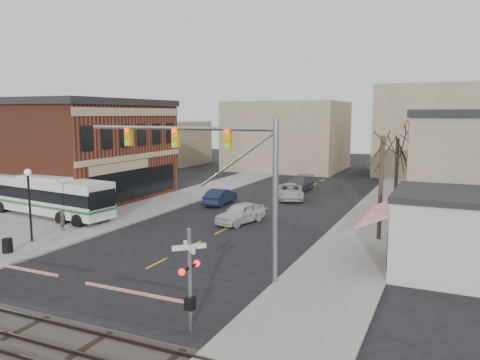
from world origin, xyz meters
name	(u,v)px	position (x,y,z in m)	size (l,w,h in m)	color
ground	(134,275)	(0.00, 0.00, 0.00)	(160.00, 160.00, 0.00)	black
sidewalk_west	(181,198)	(-9.50, 20.00, 0.06)	(5.00, 60.00, 0.12)	gray
sidewalk_east	(380,215)	(9.50, 20.00, 0.06)	(5.00, 60.00, 0.12)	gray
brick_building	(17,147)	(-26.98, 16.00, 4.81)	(30.40, 15.40, 9.60)	brown
awning_shop	(478,235)	(15.97, 7.00, 2.16)	(9.74, 6.20, 4.30)	beige
tree_east_a	(381,188)	(10.50, 12.00, 3.50)	(0.28, 0.28, 6.75)	#382B21
tree_east_b	(396,180)	(10.80, 18.00, 3.27)	(0.28, 0.28, 6.30)	#382B21
tree_east_c	(408,164)	(11.00, 26.00, 3.72)	(0.28, 0.28, 7.20)	#382B21
transit_bus	(49,195)	(-14.59, 8.32, 1.79)	(12.54, 4.20, 3.17)	silver
traffic_signal_mast	(220,163)	(4.04, 1.82, 5.79)	(11.00, 0.30, 8.00)	gray
rr_crossing_east	(180,280)	(5.40, -4.23, 1.97)	(5.60, 1.36, 4.00)	gray
street_lamp	(29,190)	(-9.72, 2.19, 3.43)	(0.44, 0.44, 4.68)	black
trash_bin	(7,246)	(-8.99, -0.21, 0.54)	(0.60, 0.60, 0.83)	black
car_a	(241,213)	(0.20, 12.83, 0.78)	(1.83, 4.56, 1.55)	silver
car_b	(220,197)	(-4.53, 18.75, 0.73)	(1.54, 4.42, 1.45)	#151B36
car_c	(290,192)	(0.46, 23.95, 0.74)	(2.44, 5.30, 1.47)	#B3B3B3
car_d	(299,184)	(-0.30, 29.15, 0.76)	(2.14, 5.27, 1.53)	#46474C
pedestrian_near	(63,220)	(-9.96, 5.09, 0.90)	(0.57, 0.37, 1.56)	#4D433E
pedestrian_far	(66,212)	(-11.50, 6.91, 1.00)	(0.85, 0.66, 1.75)	#36385F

